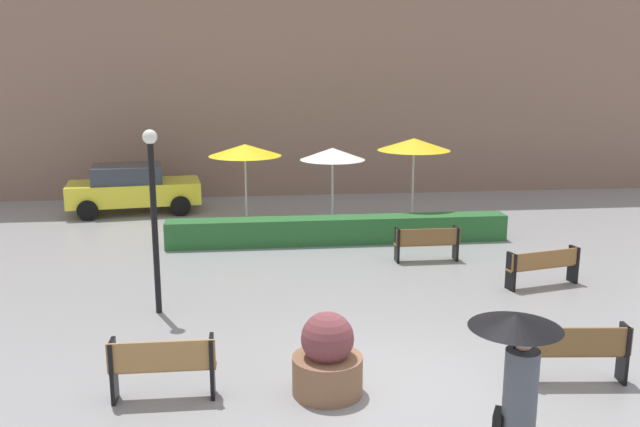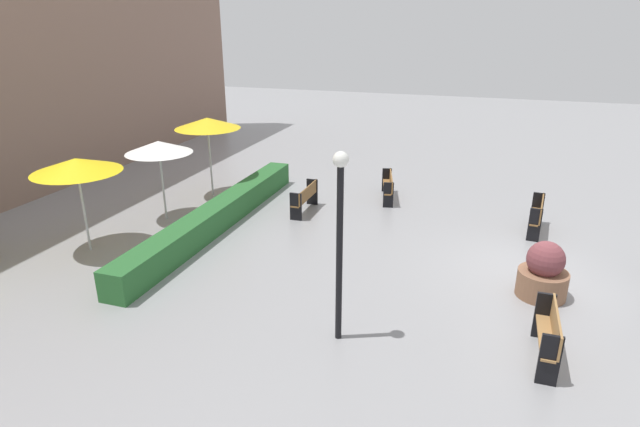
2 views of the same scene
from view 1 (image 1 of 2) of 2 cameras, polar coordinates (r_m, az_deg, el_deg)
ground_plane at (r=11.03m, az=6.47°, el=-13.75°), size 60.00×60.00×0.00m
bench_far_right at (r=15.91m, az=18.09°, el=-4.05°), size 1.78×0.70×0.83m
bench_back_row at (r=17.22m, az=8.88°, el=-2.33°), size 1.61×0.36×0.85m
bench_near_left at (r=10.48m, az=-12.93°, el=-12.10°), size 1.54×0.34×0.94m
bench_near_right at (r=11.42m, az=20.55°, el=-10.52°), size 1.61×0.48×0.94m
pedestrian_with_umbrella at (r=8.12m, az=16.04°, el=-13.00°), size 1.03×1.03×2.18m
planter_pot at (r=10.42m, az=0.62°, el=-12.00°), size 1.06×1.06×1.27m
lamp_post at (r=13.52m, az=-13.67°, el=0.97°), size 0.28×0.28×3.62m
patio_umbrella_yellow at (r=20.62m, az=-6.24°, el=5.24°), size 2.17×2.17×2.46m
patio_umbrella_white at (r=20.20m, az=1.05°, el=4.96°), size 1.92×1.92×2.39m
patio_umbrella_yellow_far at (r=20.35m, az=7.81°, el=5.69°), size 2.13×2.13×2.67m
hedge_strip at (r=18.76m, az=1.55°, el=-1.39°), size 9.31×0.70×0.72m
building_facade at (r=25.75m, az=-1.34°, el=14.57°), size 28.00×1.20×11.58m
parked_car at (r=23.30m, az=-15.29°, el=2.06°), size 4.39×2.40×1.57m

